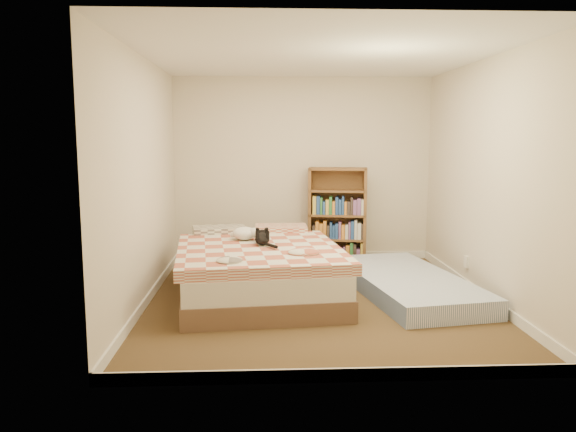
{
  "coord_description": "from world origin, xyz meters",
  "views": [
    {
      "loc": [
        -0.57,
        -5.68,
        1.69
      ],
      "look_at": [
        -0.28,
        0.3,
        0.85
      ],
      "focal_mm": 35.0,
      "sensor_mm": 36.0,
      "label": 1
    }
  ],
  "objects_px": {
    "bed": "(258,268)",
    "black_cat": "(262,238)",
    "floor_mattress": "(407,284)",
    "bookshelf": "(337,226)",
    "white_dog": "(245,233)"
  },
  "relations": [
    {
      "from": "floor_mattress",
      "to": "white_dog",
      "type": "relative_size",
      "value": 6.1
    },
    {
      "from": "bookshelf",
      "to": "floor_mattress",
      "type": "relative_size",
      "value": 0.58
    },
    {
      "from": "bookshelf",
      "to": "black_cat",
      "type": "height_order",
      "value": "bookshelf"
    },
    {
      "from": "floor_mattress",
      "to": "white_dog",
      "type": "distance_m",
      "value": 1.87
    },
    {
      "from": "floor_mattress",
      "to": "bed",
      "type": "bearing_deg",
      "value": 168.08
    },
    {
      "from": "black_cat",
      "to": "bed",
      "type": "bearing_deg",
      "value": 176.13
    },
    {
      "from": "floor_mattress",
      "to": "black_cat",
      "type": "bearing_deg",
      "value": 168.08
    },
    {
      "from": "bookshelf",
      "to": "floor_mattress",
      "type": "height_order",
      "value": "bookshelf"
    },
    {
      "from": "white_dog",
      "to": "bed",
      "type": "bearing_deg",
      "value": -76.24
    },
    {
      "from": "bookshelf",
      "to": "white_dog",
      "type": "bearing_deg",
      "value": -124.23
    },
    {
      "from": "bookshelf",
      "to": "floor_mattress",
      "type": "bearing_deg",
      "value": -60.04
    },
    {
      "from": "bookshelf",
      "to": "bed",
      "type": "bearing_deg",
      "value": -115.99
    },
    {
      "from": "white_dog",
      "to": "bookshelf",
      "type": "bearing_deg",
      "value": 27.86
    },
    {
      "from": "bed",
      "to": "black_cat",
      "type": "height_order",
      "value": "black_cat"
    },
    {
      "from": "bed",
      "to": "white_dog",
      "type": "relative_size",
      "value": 6.66
    }
  ]
}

